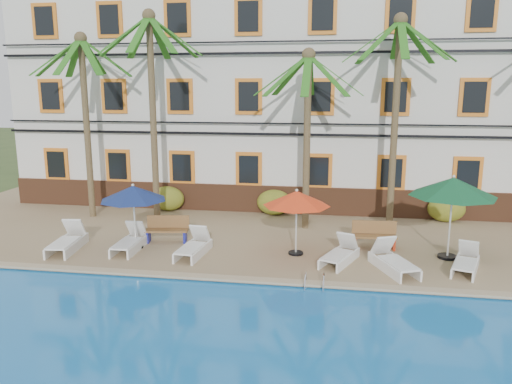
% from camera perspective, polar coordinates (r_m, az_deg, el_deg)
% --- Properties ---
extents(ground, '(100.00, 100.00, 0.00)m').
position_cam_1_polar(ground, '(15.31, 0.27, -9.73)').
color(ground, '#384C23').
rests_on(ground, ground).
extents(pool_deck, '(30.00, 12.00, 0.25)m').
position_cam_1_polar(pool_deck, '(19.96, 2.48, -4.15)').
color(pool_deck, tan).
rests_on(pool_deck, ground).
extents(pool_coping, '(30.00, 0.35, 0.06)m').
position_cam_1_polar(pool_coping, '(14.38, -0.28, -10.01)').
color(pool_coping, tan).
rests_on(pool_coping, pool_deck).
extents(hotel_building, '(25.40, 6.44, 10.22)m').
position_cam_1_polar(hotel_building, '(24.14, 3.99, 11.25)').
color(hotel_building, silver).
rests_on(hotel_building, pool_deck).
extents(palm_a, '(4.06, 4.06, 7.54)m').
position_cam_1_polar(palm_a, '(21.74, -18.97, 9.85)').
color(palm_a, brown).
rests_on(palm_a, pool_deck).
extents(palm_b, '(4.06, 4.06, 8.28)m').
position_cam_1_polar(palm_b, '(20.08, -11.81, 11.32)').
color(palm_b, brown).
rests_on(palm_b, pool_deck).
extents(palm_c, '(4.06, 4.06, 6.80)m').
position_cam_1_polar(palm_c, '(18.91, 5.90, 8.87)').
color(palm_c, brown).
rests_on(palm_c, pool_deck).
extents(palm_d, '(4.06, 4.06, 8.01)m').
position_cam_1_polar(palm_d, '(19.43, 15.76, 10.67)').
color(palm_d, brown).
rests_on(palm_d, pool_deck).
extents(shrub_left, '(1.50, 0.90, 1.10)m').
position_cam_1_polar(shrub_left, '(22.43, -10.06, -0.74)').
color(shrub_left, '#2B5B1A').
rests_on(shrub_left, pool_deck).
extents(shrub_mid, '(1.50, 0.90, 1.10)m').
position_cam_1_polar(shrub_mid, '(21.37, 2.10, -1.19)').
color(shrub_mid, '#2B5B1A').
rests_on(shrub_mid, pool_deck).
extents(shrub_right, '(1.50, 0.90, 1.10)m').
position_cam_1_polar(shrub_right, '(21.70, 20.93, -1.78)').
color(shrub_right, '#2B5B1A').
rests_on(shrub_right, pool_deck).
extents(umbrella_blue, '(2.24, 2.24, 2.24)m').
position_cam_1_polar(umbrella_blue, '(17.17, -13.86, -0.16)').
color(umbrella_blue, black).
rests_on(umbrella_blue, pool_deck).
extents(umbrella_red, '(2.19, 2.19, 2.20)m').
position_cam_1_polar(umbrella_red, '(16.10, 4.67, -0.78)').
color(umbrella_red, black).
rests_on(umbrella_red, pool_deck).
extents(umbrella_green, '(2.72, 2.72, 2.72)m').
position_cam_1_polar(umbrella_green, '(16.76, 21.59, 0.49)').
color(umbrella_green, black).
rests_on(umbrella_green, pool_deck).
extents(lounger_a, '(0.96, 2.10, 0.96)m').
position_cam_1_polar(lounger_a, '(18.03, -20.75, -5.27)').
color(lounger_a, white).
rests_on(lounger_a, pool_deck).
extents(lounger_b, '(0.71, 1.91, 0.90)m').
position_cam_1_polar(lounger_b, '(17.41, -14.20, -5.52)').
color(lounger_b, white).
rests_on(lounger_b, pool_deck).
extents(lounger_c, '(0.84, 1.94, 0.89)m').
position_cam_1_polar(lounger_c, '(16.51, -7.13, -6.20)').
color(lounger_c, white).
rests_on(lounger_c, pool_deck).
extents(lounger_d, '(1.31, 1.95, 0.87)m').
position_cam_1_polar(lounger_d, '(15.92, 9.57, -7.00)').
color(lounger_d, white).
rests_on(lounger_d, pool_deck).
extents(lounger_e, '(1.42, 2.09, 0.93)m').
position_cam_1_polar(lounger_e, '(15.60, 15.40, -7.60)').
color(lounger_e, white).
rests_on(lounger_e, pool_deck).
extents(lounger_f, '(1.18, 1.88, 0.84)m').
position_cam_1_polar(lounger_f, '(16.29, 22.87, -7.40)').
color(lounger_f, white).
rests_on(lounger_f, pool_deck).
extents(bench_left, '(1.55, 0.69, 0.93)m').
position_cam_1_polar(bench_left, '(18.01, -10.14, -4.15)').
color(bench_left, olive).
rests_on(bench_left, pool_deck).
extents(bench_right, '(1.52, 0.55, 0.93)m').
position_cam_1_polar(bench_right, '(17.51, 13.33, -4.76)').
color(bench_right, olive).
rests_on(bench_right, pool_deck).
extents(pool_ladder, '(0.54, 0.74, 0.74)m').
position_cam_1_polar(pool_ladder, '(14.14, 6.69, -10.61)').
color(pool_ladder, silver).
rests_on(pool_ladder, ground).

